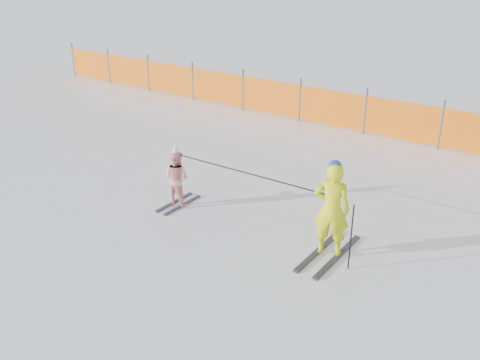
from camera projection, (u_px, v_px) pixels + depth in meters
ground at (223, 242)px, 9.22m from camera, size 120.00×120.00×0.00m
adult at (332, 209)px, 8.53m from camera, size 0.67×1.58×1.69m
child at (177, 177)px, 10.34m from camera, size 0.55×1.04×1.28m
ski_poles at (273, 189)px, 9.01m from camera, size 3.61×0.22×1.13m
safety_fence at (240, 91)px, 16.47m from camera, size 15.95×0.06×1.25m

